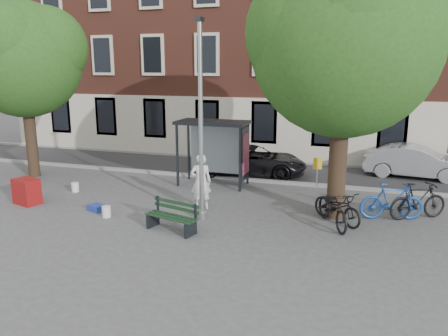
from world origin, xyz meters
TOP-DOWN VIEW (x-y plane):
  - ground at (0.00, 0.00)m, footprint 90.00×90.00m
  - road at (0.00, 7.00)m, footprint 40.00×4.00m
  - curb_near at (0.00, 5.00)m, footprint 40.00×0.25m
  - curb_far at (0.00, 9.00)m, footprint 40.00×0.25m
  - building_row at (0.00, 13.00)m, footprint 30.00×8.00m
  - lamppost at (0.00, 0.00)m, footprint 0.28×0.35m
  - tree_right at (4.01, 1.38)m, footprint 5.76×5.60m
  - tree_left at (-8.99, 2.88)m, footprint 5.18×4.86m
  - bus_shelter at (-0.61, 4.11)m, footprint 2.85×1.45m
  - painter at (-0.40, 1.00)m, footprint 0.81×0.66m
  - bench at (-0.49, -1.19)m, footprint 1.74×0.95m
  - bike_a at (4.09, 1.02)m, footprint 1.90×1.81m
  - bike_b at (5.71, 1.79)m, footprint 2.05×1.04m
  - bike_c at (3.98, 0.65)m, footprint 1.60×2.24m
  - bike_d at (6.50, 2.09)m, footprint 2.00×1.47m
  - car_dark at (0.14, 6.10)m, footprint 4.93×2.63m
  - car_silver at (6.97, 7.81)m, footprint 4.38×1.89m
  - red_stand at (-6.43, -0.36)m, footprint 1.03×0.83m
  - blue_crate at (-3.66, -0.29)m, footprint 0.66×0.58m
  - bucket_a at (-6.95, 0.20)m, footprint 0.32×0.32m
  - bucket_b at (-5.76, 1.44)m, footprint 0.36×0.36m
  - bucket_c at (-3.00, -0.74)m, footprint 0.28×0.28m
  - notice_sign at (3.31, 2.38)m, footprint 0.29×0.13m

SIDE VIEW (x-z plane):
  - ground at x=0.00m, z-range 0.00..0.00m
  - road at x=0.00m, z-range 0.00..0.01m
  - curb_near at x=0.00m, z-range 0.00..0.12m
  - curb_far at x=0.00m, z-range 0.00..0.12m
  - blue_crate at x=-3.66m, z-range 0.00..0.20m
  - bucket_a at x=-6.95m, z-range 0.00..0.36m
  - bucket_b at x=-5.76m, z-range 0.00..0.36m
  - bucket_c at x=-3.00m, z-range 0.00..0.36m
  - bench at x=-0.49m, z-range -0.03..0.82m
  - red_stand at x=-6.43m, z-range 0.00..0.90m
  - bike_a at x=4.09m, z-range 0.00..1.02m
  - bike_c at x=3.98m, z-range 0.00..1.12m
  - bike_b at x=5.71m, z-range 0.00..1.18m
  - bike_d at x=6.50m, z-range 0.00..1.19m
  - car_dark at x=0.14m, z-range 0.00..1.32m
  - car_silver at x=6.97m, z-range 0.00..1.40m
  - painter at x=-0.40m, z-range 0.00..1.90m
  - notice_sign at x=3.31m, z-range 0.35..2.08m
  - bus_shelter at x=-0.61m, z-range 0.61..3.23m
  - lamppost at x=0.00m, z-range -0.27..5.84m
  - tree_left at x=-8.99m, z-range 1.52..8.92m
  - tree_right at x=4.01m, z-range 1.52..9.72m
  - building_row at x=0.00m, z-range 0.00..14.00m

